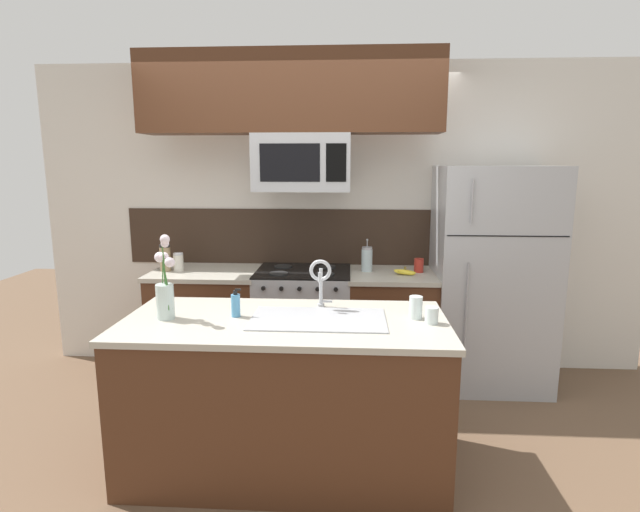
{
  "coord_description": "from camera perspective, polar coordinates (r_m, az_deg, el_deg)",
  "views": [
    {
      "loc": [
        0.38,
        -3.04,
        1.78
      ],
      "look_at": [
        0.17,
        0.27,
        1.16
      ],
      "focal_mm": 28.0,
      "sensor_mm": 36.0,
      "label": 1
    }
  ],
  "objects": [
    {
      "name": "sink_faucet",
      "position": [
        2.99,
        0.07,
        -2.4
      ],
      "size": [
        0.14,
        0.14,
        0.31
      ],
      "color": "#B7BABF",
      "rests_on": "island_counter"
    },
    {
      "name": "splash_band",
      "position": [
        4.33,
        -1.53,
        2.21
      ],
      "size": [
        3.13,
        0.01,
        0.48
      ],
      "primitive_type": "cube",
      "color": "#332319",
      "rests_on": "rear_partition"
    },
    {
      "name": "back_counter_right",
      "position": [
        4.17,
        8.09,
        -8.03
      ],
      "size": [
        0.71,
        0.65,
        0.91
      ],
      "color": "#4C2B19",
      "rests_on": "ground"
    },
    {
      "name": "back_counter_left",
      "position": [
        4.32,
        -12.65,
        -7.52
      ],
      "size": [
        0.88,
        0.65,
        0.91
      ],
      "color": "#4C2B19",
      "rests_on": "ground"
    },
    {
      "name": "refrigerator",
      "position": [
        4.21,
        18.92,
        -2.34
      ],
      "size": [
        0.89,
        0.74,
        1.76
      ],
      "color": "#A8AAAF",
      "rests_on": "ground"
    },
    {
      "name": "kitchen_sink",
      "position": [
        2.85,
        -0.21,
        -8.61
      ],
      "size": [
        0.76,
        0.44,
        0.16
      ],
      "color": "#ADAFB5",
      "rests_on": "island_counter"
    },
    {
      "name": "drinking_glass",
      "position": [
        2.89,
        10.88,
        -5.79
      ],
      "size": [
        0.07,
        0.07,
        0.13
      ],
      "color": "silver",
      "rests_on": "island_counter"
    },
    {
      "name": "upper_cabinet_band",
      "position": [
        3.95,
        -3.43,
        18.12
      ],
      "size": [
        2.28,
        0.34,
        0.6
      ],
      "primitive_type": "cube",
      "color": "#4C2B19"
    },
    {
      "name": "microwave",
      "position": [
        3.94,
        -2.02,
        10.61
      ],
      "size": [
        0.74,
        0.4,
        0.43
      ],
      "color": "#A8AAAF"
    },
    {
      "name": "storage_jar_tall",
      "position": [
        4.26,
        -17.26,
        -0.19
      ],
      "size": [
        0.09,
        0.09,
        0.22
      ],
      "color": "#997F5B",
      "rests_on": "back_counter_left"
    },
    {
      "name": "dish_soap_bottle",
      "position": [
        2.91,
        -9.61,
        -5.54
      ],
      "size": [
        0.06,
        0.05,
        0.16
      ],
      "color": "#4C93C6",
      "rests_on": "island_counter"
    },
    {
      "name": "coffee_tin",
      "position": [
        4.11,
        11.23,
        -1.06
      ],
      "size": [
        0.08,
        0.08,
        0.11
      ],
      "primitive_type": "cylinder",
      "color": "#B22D23",
      "rests_on": "back_counter_right"
    },
    {
      "name": "island_counter",
      "position": [
        3.02,
        -3.95,
        -15.44
      ],
      "size": [
        1.83,
        0.85,
        0.91
      ],
      "color": "#4C2B19",
      "rests_on": "ground"
    },
    {
      "name": "spare_glass",
      "position": [
        2.82,
        12.63,
        -6.64
      ],
      "size": [
        0.07,
        0.07,
        0.09
      ],
      "color": "silver",
      "rests_on": "island_counter"
    },
    {
      "name": "ground_plane",
      "position": [
        3.54,
        -3.28,
        -19.6
      ],
      "size": [
        10.0,
        10.0,
        0.0
      ],
      "primitive_type": "plane",
      "color": "brown"
    },
    {
      "name": "storage_jar_medium",
      "position": [
        4.24,
        -15.88,
        -0.65
      ],
      "size": [
        0.08,
        0.08,
        0.15
      ],
      "color": "silver",
      "rests_on": "back_counter_left"
    },
    {
      "name": "rear_partition",
      "position": [
        4.35,
        2.48,
        4.23
      ],
      "size": [
        5.2,
        0.1,
        2.6
      ],
      "primitive_type": "cube",
      "color": "silver",
      "rests_on": "ground"
    },
    {
      "name": "french_press",
      "position": [
        4.07,
        5.39,
        -0.36
      ],
      "size": [
        0.09,
        0.09,
        0.27
      ],
      "color": "silver",
      "rests_on": "back_counter_right"
    },
    {
      "name": "banana_bunch",
      "position": [
        3.99,
        9.71,
        -1.82
      ],
      "size": [
        0.19,
        0.12,
        0.08
      ],
      "color": "yellow",
      "rests_on": "back_counter_right"
    },
    {
      "name": "flower_vase",
      "position": [
        2.94,
        -17.28,
        -4.0
      ],
      "size": [
        0.14,
        0.15,
        0.49
      ],
      "color": "silver",
      "rests_on": "island_counter"
    },
    {
      "name": "stove_range",
      "position": [
        4.17,
        -1.88,
        -7.84
      ],
      "size": [
        0.76,
        0.64,
        0.93
      ],
      "color": "#A8AAAF",
      "rests_on": "ground"
    }
  ]
}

